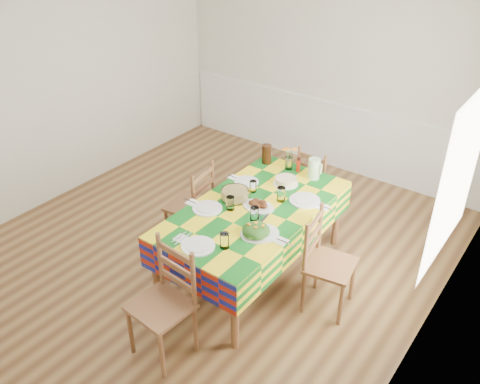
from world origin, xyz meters
name	(u,v)px	position (x,y,z in m)	size (l,w,h in m)	color
room	(207,134)	(0.00, 0.00, 1.35)	(4.58, 5.08, 2.78)	brown
wainscot	(324,131)	(0.00, 2.48, 0.49)	(4.41, 0.06, 0.92)	white
window_right	(460,175)	(2.23, 0.30, 1.50)	(1.40, 1.40, 0.00)	white
dining_table	(254,215)	(0.60, -0.06, 0.69)	(1.07, 1.99, 0.77)	brown
setting_near_head	(207,244)	(0.63, -0.80, 0.80)	(0.47, 0.31, 0.14)	white
setting_left_near	(215,206)	(0.32, -0.30, 0.80)	(0.51, 0.31, 0.14)	white
setting_left_far	(248,183)	(0.31, 0.24, 0.80)	(0.46, 0.27, 0.12)	white
setting_right_near	(260,226)	(0.85, -0.32, 0.80)	(0.54, 0.31, 0.14)	white
setting_right_far	(297,198)	(0.86, 0.27, 0.81)	(0.56, 0.32, 0.14)	white
meat_platter	(258,205)	(0.63, -0.03, 0.80)	(0.32, 0.23, 0.06)	white
salad_platter	(256,231)	(0.86, -0.42, 0.82)	(0.27, 0.27, 0.11)	white
pasta_bowl	(235,194)	(0.35, -0.04, 0.82)	(0.27, 0.27, 0.10)	white
cake	(286,181)	(0.60, 0.49, 0.81)	(0.25, 0.25, 0.07)	white
serving_utensils	(262,217)	(0.75, -0.16, 0.78)	(0.15, 0.34, 0.01)	black
flower_vase	(289,160)	(0.45, 0.79, 0.88)	(0.16, 0.14, 0.26)	white
hot_sauce	(298,165)	(0.57, 0.79, 0.86)	(0.04, 0.04, 0.17)	red
green_pitcher	(314,169)	(0.77, 0.77, 0.88)	(0.13, 0.13, 0.22)	#BBE6A2
tea_pitcher	(267,154)	(0.19, 0.76, 0.88)	(0.11, 0.11, 0.21)	black
name_card	(185,258)	(0.60, -1.03, 0.78)	(0.08, 0.02, 0.02)	white
chair_near	(165,303)	(0.60, -1.31, 0.50)	(0.48, 0.47, 1.02)	brown
chair_far	(316,183)	(0.59, 1.20, 0.45)	(0.44, 0.42, 0.91)	brown
chair_left	(193,206)	(-0.20, -0.05, 0.48)	(0.47, 0.49, 0.98)	brown
chair_right	(326,263)	(1.39, -0.07, 0.48)	(0.48, 0.49, 0.98)	brown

